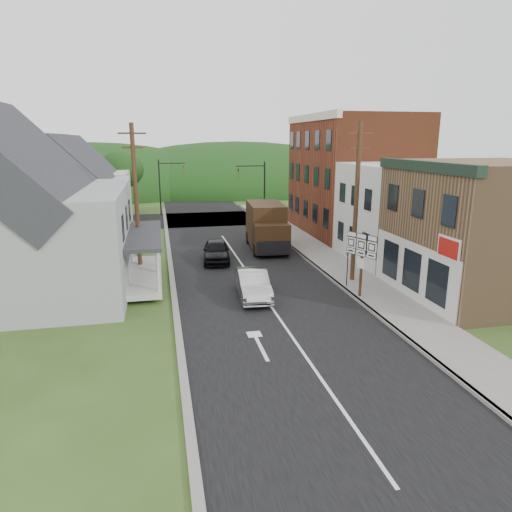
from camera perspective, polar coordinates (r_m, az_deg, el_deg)
ground at (r=22.30m, az=2.20°, el=-6.80°), size 120.00×120.00×0.00m
road at (r=31.63m, az=-2.25°, el=-0.40°), size 9.00×90.00×0.02m
cross_road at (r=48.11m, az=-5.73°, el=4.64°), size 60.00×9.00×0.02m
sidewalk_right at (r=31.28m, az=9.10°, el=-0.60°), size 2.80×55.00×0.15m
curb_right at (r=30.83m, az=6.76°, el=-0.74°), size 0.20×55.00×0.15m
curb_left at (r=29.26m, az=-10.58°, el=-1.74°), size 0.30×55.00×0.12m
storefront_tan at (r=26.42m, az=26.81°, el=2.89°), size 8.00×8.00×7.00m
storefront_white at (r=32.54m, az=18.59°, el=5.12°), size 8.00×7.00×6.50m
storefront_red at (r=40.75m, az=12.00°, el=9.75°), size 8.00×12.00×10.00m
house_gray at (r=27.29m, az=-26.51°, el=4.82°), size 10.20×12.24×8.35m
house_blue at (r=37.85m, az=-20.98°, el=6.80°), size 7.14×8.16×7.28m
house_cream at (r=46.78m, az=-19.99°, el=8.15°), size 7.14×8.16×7.28m
utility_pole_right at (r=26.20m, az=12.41°, el=6.59°), size 1.60×0.26×9.00m
utility_pole_left at (r=28.38m, az=-14.76°, el=7.02°), size 1.60×0.26×9.00m
traffic_signal_right at (r=44.87m, az=0.19°, el=8.86°), size 2.87×0.20×6.00m
traffic_signal_left at (r=50.84m, az=-11.18°, el=9.23°), size 2.87×0.20×6.00m
tree_left_d at (r=52.38m, az=-16.50°, el=10.30°), size 4.80×4.80×6.94m
forested_ridge at (r=75.75m, az=-8.15°, el=8.10°), size 90.00×30.00×16.00m
silver_sedan at (r=23.82m, az=-0.40°, el=-3.56°), size 1.78×4.44×1.44m
dark_sedan at (r=30.98m, az=-4.97°, el=0.64°), size 2.21×4.48×1.47m
delivery_van at (r=34.15m, az=1.34°, el=3.68°), size 2.93×6.28×3.42m
route_sign_cluster at (r=23.76m, az=13.04°, el=0.07°), size 0.84×1.79×3.37m
warning_sign at (r=25.48m, az=11.35°, el=-0.44°), size 0.21×0.63×2.37m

